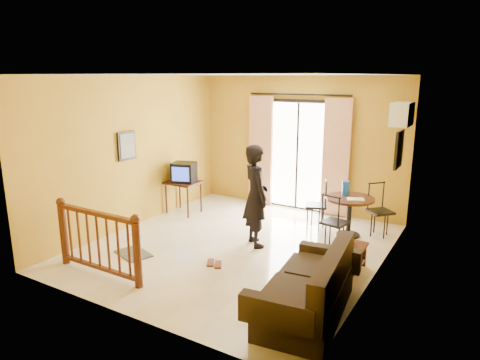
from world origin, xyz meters
The scene contains 19 objects.
ground centered at (0.00, 0.00, 0.00)m, with size 5.00×5.00×0.00m, color beige.
room_shell centered at (0.00, 0.00, 1.70)m, with size 5.00×5.00×5.00m.
balcony_door centered at (0.00, 2.43, 1.19)m, with size 2.25×0.14×2.46m.
tv_table centered at (-1.90, 0.99, 0.59)m, with size 0.67×0.56×0.67m.
television centered at (-1.87, 0.99, 0.87)m, with size 0.55×0.52×0.40m.
picture_left centered at (-2.22, -0.20, 1.55)m, with size 0.05×0.42×0.52m.
dining_table centered at (1.45, 1.45, 0.56)m, with size 0.85×0.85×0.71m.
water_jug centered at (1.33, 1.56, 0.84)m, with size 0.14×0.14×0.26m, color blue.
serving_tray centered at (1.57, 1.35, 0.72)m, with size 0.28×0.18×0.02m, color beige.
dining_chairs centered at (1.38, 1.32, 0.00)m, with size 1.66×1.49×0.95m.
air_conditioner centered at (2.09, 1.95, 2.15)m, with size 0.31×0.60×0.40m.
botanical_print centered at (2.22, 1.30, 1.65)m, with size 0.05×0.50×0.60m.
coffee_table centered at (1.85, -0.05, 0.25)m, with size 0.46×0.83×0.37m.
bowl centered at (1.85, 0.12, 0.40)m, with size 0.18×0.18×0.05m, color #582B1E.
sofa centered at (1.85, -1.38, 0.31)m, with size 1.00×1.85×0.84m.
standing_person centered at (0.22, 0.23, 0.85)m, with size 0.62×0.41×1.71m, color black.
stair_balustrade centered at (-1.15, -1.90, 0.56)m, with size 1.63×0.13×1.04m.
doormat centered at (-1.25, -1.14, 0.01)m, with size 0.60×0.40×0.02m, color #504940.
sandals centered at (0.08, -0.79, 0.01)m, with size 0.35×0.27×0.03m.
Camera 1 is at (3.48, -5.73, 2.78)m, focal length 32.00 mm.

